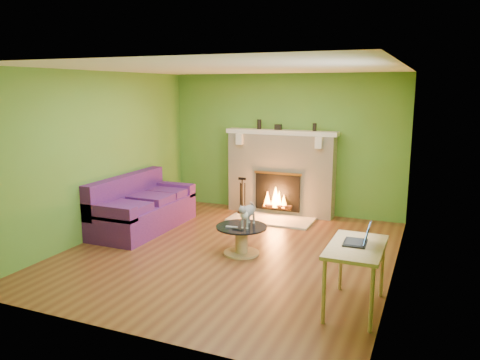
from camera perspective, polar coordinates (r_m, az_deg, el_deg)
The scene contains 22 objects.
floor at distance 6.88m, azimuth -1.16°, elevation -8.72°, with size 5.00×5.00×0.00m, color #5D2F1A.
ceiling at distance 6.47m, azimuth -1.26°, elevation 13.47°, with size 5.00×5.00×0.00m, color white.
wall_back at distance 8.87m, azimuth 5.42°, elevation 4.39°, with size 5.00×5.00×0.00m, color #55852B.
wall_front at distance 4.43m, azimuth -14.54°, elevation -2.77°, with size 5.00×5.00×0.00m, color #55852B.
wall_left at distance 7.74m, azimuth -16.62°, elevation 2.98°, with size 5.00×5.00×0.00m, color #55852B.
wall_right at distance 6.01m, azimuth 18.79°, elevation 0.60°, with size 5.00×5.00×0.00m, color #55852B.
window_frame at distance 5.08m, azimuth 18.07°, elevation 1.66°, with size 1.20×1.20×0.00m, color silver.
window_pane at distance 5.08m, azimuth 17.98°, elevation 1.67°, with size 1.06×1.06×0.00m, color white.
fireplace at distance 8.77m, azimuth 4.99°, elevation 0.84°, with size 2.10×0.46×1.58m.
hearth at distance 8.47m, azimuth 3.83°, elevation -4.78°, with size 1.50×0.75×0.03m, color beige.
mantel at distance 8.65m, azimuth 5.04°, elevation 5.83°, with size 2.10×0.28×0.08m, color silver.
sofa at distance 8.05m, azimuth -11.96°, elevation -3.41°, with size 0.90×1.99×0.89m.
coffee_table at distance 6.72m, azimuth 0.19°, elevation -7.07°, with size 0.73×0.73×0.41m.
desk at distance 5.13m, azimuth 13.95°, elevation -8.66°, with size 0.56×0.97×0.72m.
cat at distance 6.63m, azimuth 1.00°, elevation -4.15°, with size 0.21×0.56×0.35m, color slate, non-canonical shape.
remote_silver at distance 6.59m, azimuth -1.02°, elevation -5.75°, with size 0.17×0.04×0.02m, color gray.
remote_black at distance 6.50m, azimuth -0.27°, elevation -6.02°, with size 0.16×0.04×0.02m, color black.
laptop at distance 5.11m, azimuth 13.93°, elevation -6.30°, with size 0.27×0.31×0.23m, color black, non-canonical shape.
fire_tools at distance 8.73m, azimuth 0.27°, elevation -1.86°, with size 0.18×0.18×0.68m, color black, non-canonical shape.
mantel_vase_left at distance 8.81m, azimuth 2.36°, elevation 6.81°, with size 0.08×0.08×0.18m, color black.
mantel_vase_right at distance 8.50m, azimuth 9.08°, elevation 6.38°, with size 0.07×0.07×0.14m, color black.
mantel_box at distance 8.69m, azimuth 4.67°, elevation 6.45°, with size 0.12×0.08×0.10m, color black.
Camera 1 is at (2.64, -5.90, 2.34)m, focal length 35.00 mm.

